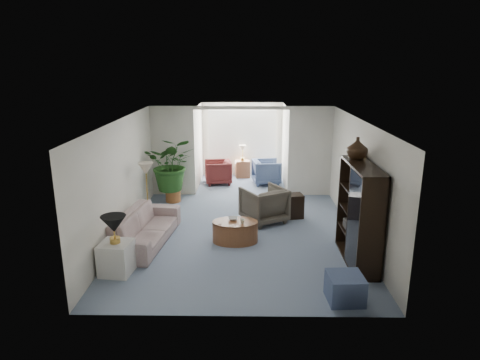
{
  "coord_description": "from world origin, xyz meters",
  "views": [
    {
      "loc": [
        0.14,
        -8.54,
        3.64
      ],
      "look_at": [
        0.0,
        0.6,
        1.1
      ],
      "focal_mm": 31.84,
      "sensor_mm": 36.0,
      "label": 1
    }
  ],
  "objects_px": {
    "ottoman": "(345,288)",
    "sunroom_chair_blue": "(267,172)",
    "cabinet_urn": "(357,148)",
    "end_table": "(117,258)",
    "table_lamp": "(114,224)",
    "sunroom_table": "(242,169)",
    "floor_lamp": "(146,169)",
    "plant_pot": "(173,196)",
    "sofa": "(145,227)",
    "coffee_table": "(235,232)",
    "side_table_dark": "(292,206)",
    "entertainment_cabinet": "(359,214)",
    "coffee_bowl": "(233,219)",
    "coffee_cup": "(242,221)",
    "framed_picture": "(361,161)",
    "sunroom_chair_maroon": "(218,172)",
    "wingback_chair": "(264,205)"
  },
  "relations": [
    {
      "from": "sofa",
      "to": "coffee_bowl",
      "type": "distance_m",
      "value": 1.83
    },
    {
      "from": "coffee_bowl",
      "to": "table_lamp",
      "type": "bearing_deg",
      "value": -143.23
    },
    {
      "from": "coffee_bowl",
      "to": "ottoman",
      "type": "bearing_deg",
      "value": -52.11
    },
    {
      "from": "sofa",
      "to": "plant_pot",
      "type": "bearing_deg",
      "value": 4.17
    },
    {
      "from": "table_lamp",
      "to": "side_table_dark",
      "type": "bearing_deg",
      "value": 40.32
    },
    {
      "from": "entertainment_cabinet",
      "to": "cabinet_urn",
      "type": "distance_m",
      "value": 1.25
    },
    {
      "from": "end_table",
      "to": "ottoman",
      "type": "xyz_separation_m",
      "value": [
        3.85,
        -0.85,
        -0.07
      ]
    },
    {
      "from": "sofa",
      "to": "sunroom_chair_blue",
      "type": "relative_size",
      "value": 2.77
    },
    {
      "from": "sofa",
      "to": "sunroom_chair_blue",
      "type": "xyz_separation_m",
      "value": [
        2.72,
        4.5,
        0.04
      ]
    },
    {
      "from": "framed_picture",
      "to": "ottoman",
      "type": "relative_size",
      "value": 0.92
    },
    {
      "from": "sofa",
      "to": "wingback_chair",
      "type": "height_order",
      "value": "wingback_chair"
    },
    {
      "from": "entertainment_cabinet",
      "to": "sunroom_table",
      "type": "distance_m",
      "value": 6.47
    },
    {
      "from": "sunroom_table",
      "to": "side_table_dark",
      "type": "bearing_deg",
      "value": -71.47
    },
    {
      "from": "plant_pot",
      "to": "sunroom_table",
      "type": "bearing_deg",
      "value": 53.96
    },
    {
      "from": "sunroom_chair_maroon",
      "to": "sunroom_table",
      "type": "xyz_separation_m",
      "value": [
        0.75,
        0.75,
        -0.09
      ]
    },
    {
      "from": "framed_picture",
      "to": "floor_lamp",
      "type": "relative_size",
      "value": 1.39
    },
    {
      "from": "sofa",
      "to": "floor_lamp",
      "type": "bearing_deg",
      "value": 16.98
    },
    {
      "from": "table_lamp",
      "to": "coffee_cup",
      "type": "xyz_separation_m",
      "value": [
        2.22,
        1.31,
        -0.44
      ]
    },
    {
      "from": "framed_picture",
      "to": "coffee_cup",
      "type": "relative_size",
      "value": 5.26
    },
    {
      "from": "table_lamp",
      "to": "floor_lamp",
      "type": "bearing_deg",
      "value": 90.95
    },
    {
      "from": "sofa",
      "to": "cabinet_urn",
      "type": "distance_m",
      "value": 4.54
    },
    {
      "from": "ottoman",
      "to": "end_table",
      "type": "bearing_deg",
      "value": 167.53
    },
    {
      "from": "ottoman",
      "to": "floor_lamp",
      "type": "bearing_deg",
      "value": 137.58
    },
    {
      "from": "framed_picture",
      "to": "plant_pot",
      "type": "distance_m",
      "value": 5.19
    },
    {
      "from": "end_table",
      "to": "cabinet_urn",
      "type": "xyz_separation_m",
      "value": [
        4.39,
        1.06,
        1.78
      ]
    },
    {
      "from": "coffee_table",
      "to": "coffee_cup",
      "type": "relative_size",
      "value": 9.99
    },
    {
      "from": "sofa",
      "to": "floor_lamp",
      "type": "distance_m",
      "value": 1.66
    },
    {
      "from": "end_table",
      "to": "wingback_chair",
      "type": "relative_size",
      "value": 0.64
    },
    {
      "from": "cabinet_urn",
      "to": "sunroom_table",
      "type": "height_order",
      "value": "cabinet_urn"
    },
    {
      "from": "table_lamp",
      "to": "sunroom_table",
      "type": "relative_size",
      "value": 0.79
    },
    {
      "from": "side_table_dark",
      "to": "cabinet_urn",
      "type": "distance_m",
      "value": 2.74
    },
    {
      "from": "cabinet_urn",
      "to": "end_table",
      "type": "bearing_deg",
      "value": -166.42
    },
    {
      "from": "end_table",
      "to": "floor_lamp",
      "type": "distance_m",
      "value": 2.87
    },
    {
      "from": "coffee_bowl",
      "to": "cabinet_urn",
      "type": "relative_size",
      "value": 0.5
    },
    {
      "from": "cabinet_urn",
      "to": "wingback_chair",
      "type": "bearing_deg",
      "value": 137.42
    },
    {
      "from": "coffee_bowl",
      "to": "sunroom_chair_maroon",
      "type": "distance_m",
      "value": 4.38
    },
    {
      "from": "ottoman",
      "to": "plant_pot",
      "type": "distance_m",
      "value": 6.05
    },
    {
      "from": "end_table",
      "to": "cabinet_urn",
      "type": "distance_m",
      "value": 4.85
    },
    {
      "from": "floor_lamp",
      "to": "sunroom_chair_maroon",
      "type": "distance_m",
      "value": 3.58
    },
    {
      "from": "coffee_bowl",
      "to": "wingback_chair",
      "type": "relative_size",
      "value": 0.23
    },
    {
      "from": "side_table_dark",
      "to": "sunroom_chair_blue",
      "type": "relative_size",
      "value": 0.7
    },
    {
      "from": "ottoman",
      "to": "sunroom_chair_blue",
      "type": "relative_size",
      "value": 0.66
    },
    {
      "from": "framed_picture",
      "to": "side_table_dark",
      "type": "distance_m",
      "value": 2.27
    },
    {
      "from": "coffee_table",
      "to": "cabinet_urn",
      "type": "height_order",
      "value": "cabinet_urn"
    },
    {
      "from": "framed_picture",
      "to": "plant_pot",
      "type": "bearing_deg",
      "value": 150.1
    },
    {
      "from": "cabinet_urn",
      "to": "plant_pot",
      "type": "height_order",
      "value": "cabinet_urn"
    },
    {
      "from": "coffee_table",
      "to": "side_table_dark",
      "type": "bearing_deg",
      "value": 47.88
    },
    {
      "from": "sofa",
      "to": "sunroom_chair_maroon",
      "type": "xyz_separation_m",
      "value": [
        1.22,
        4.5,
        0.03
      ]
    },
    {
      "from": "framed_picture",
      "to": "entertainment_cabinet",
      "type": "xyz_separation_m",
      "value": [
        -0.23,
        -1.03,
        -0.77
      ]
    },
    {
      "from": "floor_lamp",
      "to": "sunroom_table",
      "type": "height_order",
      "value": "floor_lamp"
    }
  ]
}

